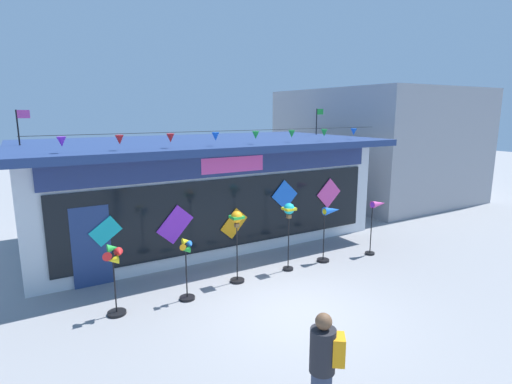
% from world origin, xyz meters
% --- Properties ---
extents(ground_plane, '(80.00, 80.00, 0.00)m').
position_xyz_m(ground_plane, '(0.00, 0.00, 0.00)').
color(ground_plane, gray).
extents(kite_shop_building, '(11.09, 6.23, 4.31)m').
position_xyz_m(kite_shop_building, '(0.36, 6.10, 1.68)').
color(kite_shop_building, silver).
rests_on(kite_shop_building, ground_plane).
extents(wind_spinner_far_left, '(0.45, 0.39, 1.57)m').
position_xyz_m(wind_spinner_far_left, '(-3.32, 1.70, 1.02)').
color(wind_spinner_far_left, black).
rests_on(wind_spinner_far_left, ground_plane).
extents(wind_spinner_left, '(0.35, 0.35, 1.47)m').
position_xyz_m(wind_spinner_left, '(-1.78, 1.61, 0.85)').
color(wind_spinner_left, black).
rests_on(wind_spinner_left, ground_plane).
extents(wind_spinner_center_left, '(0.36, 0.36, 1.83)m').
position_xyz_m(wind_spinner_center_left, '(-0.35, 1.91, 1.33)').
color(wind_spinner_center_left, black).
rests_on(wind_spinner_center_left, ground_plane).
extents(wind_spinner_center_right, '(0.30, 0.30, 1.85)m').
position_xyz_m(wind_spinner_center_right, '(1.20, 1.90, 1.45)').
color(wind_spinner_center_right, black).
rests_on(wind_spinner_center_right, ground_plane).
extents(wind_spinner_right, '(0.72, 0.36, 1.58)m').
position_xyz_m(wind_spinner_right, '(2.62, 1.92, 1.16)').
color(wind_spinner_right, black).
rests_on(wind_spinner_right, ground_plane).
extents(wind_spinner_far_right, '(0.64, 0.28, 1.63)m').
position_xyz_m(wind_spinner_far_right, '(4.20, 1.65, 1.26)').
color(wind_spinner_far_right, black).
rests_on(wind_spinner_far_right, ground_plane).
extents(person_mid_plaza, '(0.47, 0.44, 1.68)m').
position_xyz_m(person_mid_plaza, '(-1.59, -2.89, 0.89)').
color(person_mid_plaza, '#333D56').
rests_on(person_mid_plaza, ground_plane).
extents(neighbour_building, '(6.83, 8.25, 5.21)m').
position_xyz_m(neighbour_building, '(10.58, 7.89, 2.61)').
color(neighbour_building, '#99999E').
rests_on(neighbour_building, ground_plane).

